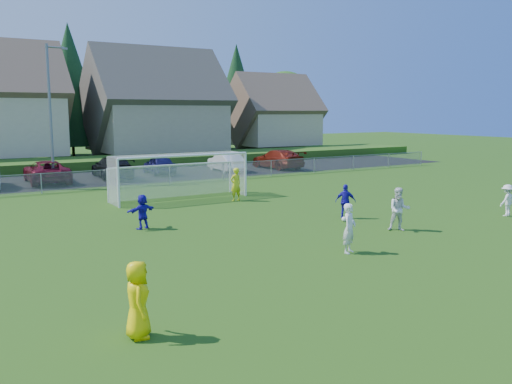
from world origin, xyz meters
TOP-DOWN VIEW (x-y plane):
  - ground at (0.00, 0.00)m, footprint 160.00×160.00m
  - asphalt_lot at (0.00, 27.50)m, footprint 60.00×60.00m
  - grass_embankment at (0.00, 35.00)m, footprint 70.00×6.00m
  - soccer_ball at (3.60, 6.53)m, footprint 0.22×0.22m
  - referee at (-8.19, -0.47)m, footprint 0.72×0.92m
  - player_white_a at (0.26, 2.45)m, footprint 0.74×0.66m
  - player_white_b at (4.26, 4.00)m, footprint 1.07×1.05m
  - player_white_c at (10.77, 3.60)m, footprint 0.98×0.61m
  - player_blue_a at (4.13, 7.07)m, footprint 0.92×0.88m
  - player_blue_b at (-4.34, 9.76)m, footprint 1.38×0.78m
  - goalkeeper at (2.33, 13.81)m, footprint 0.69×0.49m
  - car_c at (-4.77, 26.86)m, footprint 2.68×5.48m
  - car_d at (-0.24, 27.09)m, footprint 2.52×5.45m
  - car_e at (3.50, 27.56)m, footprint 2.02×4.29m
  - car_f at (8.78, 26.67)m, footprint 1.98×4.56m
  - car_g at (13.48, 26.29)m, footprint 2.34×5.48m
  - soccer_goal at (0.00, 16.05)m, footprint 7.42×1.90m
  - chainlink_fence at (0.00, 22.00)m, footprint 52.06×0.06m
  - streetlight at (-4.45, 26.00)m, footprint 1.38×0.18m
  - houses_row at (1.97, 42.46)m, footprint 53.90×11.45m
  - tree_row at (1.04, 48.74)m, footprint 65.98×12.36m

SIDE VIEW (x-z plane):
  - ground at x=0.00m, z-range 0.00..0.00m
  - asphalt_lot at x=0.00m, z-range 0.01..0.01m
  - soccer_ball at x=3.60m, z-range 0.00..0.22m
  - grass_embankment at x=0.00m, z-range 0.00..0.80m
  - chainlink_fence at x=0.00m, z-range 0.03..1.23m
  - car_e at x=3.50m, z-range 0.00..1.42m
  - player_blue_b at x=-4.34m, z-range 0.00..1.42m
  - player_white_c at x=10.77m, z-range 0.00..1.45m
  - car_f at x=8.78m, z-range 0.00..1.46m
  - car_c at x=-4.77m, z-range 0.00..1.50m
  - player_blue_a at x=4.13m, z-range 0.00..1.53m
  - car_d at x=-0.24m, z-range 0.00..1.54m
  - car_g at x=13.48m, z-range 0.00..1.58m
  - referee at x=-8.19m, z-range 0.00..1.67m
  - player_white_a at x=0.26m, z-range 0.00..1.70m
  - player_white_b at x=4.26m, z-range 0.00..1.74m
  - goalkeeper at x=2.33m, z-range 0.00..1.78m
  - soccer_goal at x=0.00m, z-range 0.38..2.88m
  - streetlight at x=-4.45m, z-range 0.34..9.34m
  - tree_row at x=1.04m, z-range 0.01..13.81m
  - houses_row at x=1.97m, z-range 0.69..13.97m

